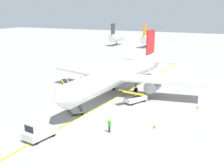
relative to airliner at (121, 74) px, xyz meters
name	(u,v)px	position (x,y,z in m)	size (l,w,h in m)	color
ground_plane	(101,115)	(1.83, -10.98, -3.42)	(300.00, 300.00, 0.00)	gray
taxi_line_yellow	(105,103)	(-0.03, -5.98, -3.41)	(0.30, 80.00, 0.01)	yellow
airliner	(121,74)	(0.00, 0.00, 0.00)	(28.56, 35.33, 10.10)	white
pushback_tug	(38,131)	(-0.99, -21.02, -2.42)	(2.47, 3.86, 2.20)	silver
baggage_tug_near_wing	(82,84)	(-7.55, -0.62, -2.49)	(1.37, 2.43, 2.10)	silver
belt_loader_forward_hold	(69,92)	(-7.05, -5.51, -2.64)	(4.70, 4.08, 2.59)	silver
belt_loader_aft_hold	(135,98)	(4.10, -3.90, -2.64)	(3.26, 5.06, 2.59)	silver
baggage_cart_loaded	(75,110)	(-1.90, -11.86, -2.95)	(3.38, 3.06, 0.94)	#A5A5A8
ground_crew_marshaller	(109,125)	(5.41, -15.85, -2.51)	(0.36, 0.24, 1.70)	#26262D
safety_cone_nose_left	(145,89)	(3.09, 3.73, -3.20)	(0.36, 0.36, 0.44)	orange
safety_cone_nose_right	(197,107)	(13.44, -2.37, -3.20)	(0.36, 0.36, 0.44)	orange
safety_cone_wingtip_left	(99,91)	(-3.75, -1.14, -3.20)	(0.36, 0.36, 0.44)	orange
safety_cone_wingtip_right	(154,126)	(9.89, -12.36, -3.20)	(0.36, 0.36, 0.44)	orange
distant_aircraft_far_left	(116,37)	(-29.34, 62.99, -0.20)	(3.00, 10.10, 8.80)	silver
distant_aircraft_mid_left	(147,39)	(-16.21, 62.79, -0.20)	(3.00, 10.10, 8.80)	silver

